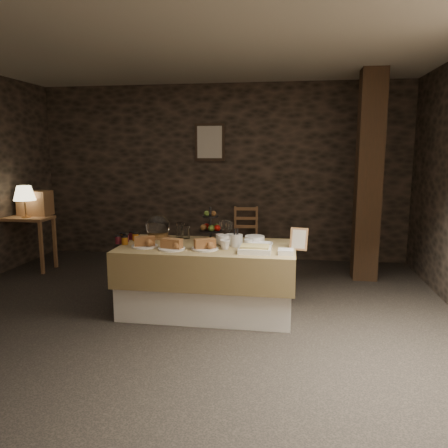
# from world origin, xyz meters

# --- Properties ---
(ground_plane) EXTENTS (5.50, 5.00, 0.01)m
(ground_plane) POSITION_xyz_m (0.00, 0.00, 0.00)
(ground_plane) COLOR black
(ground_plane) RESTS_ON ground
(room_shell) EXTENTS (5.52, 5.02, 2.60)m
(room_shell) POSITION_xyz_m (0.00, 0.00, 1.56)
(room_shell) COLOR black
(room_shell) RESTS_ON ground
(buffet_table) EXTENTS (1.74, 0.92, 0.69)m
(buffet_table) POSITION_xyz_m (0.26, 0.18, 0.40)
(buffet_table) COLOR silver
(buffet_table) RESTS_ON ground_plane
(console_table) EXTENTS (0.69, 0.39, 0.74)m
(console_table) POSITION_xyz_m (-2.50, 1.35, 0.61)
(console_table) COLOR #9B663E
(console_table) RESTS_ON ground_plane
(table_lamp) EXTENTS (0.28, 0.28, 0.43)m
(table_lamp) POSITION_xyz_m (-2.45, 1.30, 1.06)
(table_lamp) COLOR tan
(table_lamp) RESTS_ON console_table
(wine_rack) EXTENTS (0.42, 0.26, 0.34)m
(wine_rack) POSITION_xyz_m (-2.45, 1.53, 0.91)
(wine_rack) COLOR #9B663E
(wine_rack) RESTS_ON console_table
(chair) EXTENTS (0.41, 0.40, 0.63)m
(chair) POSITION_xyz_m (0.42, 2.31, 0.36)
(chair) COLOR #9B663E
(chair) RESTS_ON ground_plane
(timber_column) EXTENTS (0.30, 0.30, 2.60)m
(timber_column) POSITION_xyz_m (2.02, 1.64, 1.30)
(timber_column) COLOR black
(timber_column) RESTS_ON ground_plane
(framed_picture) EXTENTS (0.45, 0.04, 0.55)m
(framed_picture) POSITION_xyz_m (-0.15, 2.47, 1.75)
(framed_picture) COLOR #322318
(framed_picture) RESTS_ON room_shell
(plate_stack_a) EXTENTS (0.19, 0.19, 0.10)m
(plate_stack_a) POSITION_xyz_m (0.50, 0.26, 0.74)
(plate_stack_a) COLOR white
(plate_stack_a) RESTS_ON buffet_table
(plate_stack_b) EXTENTS (0.20, 0.20, 0.08)m
(plate_stack_b) POSITION_xyz_m (0.71, 0.31, 0.73)
(plate_stack_b) COLOR white
(plate_stack_b) RESTS_ON buffet_table
(cutlery_holder) EXTENTS (0.10, 0.10, 0.12)m
(cutlery_holder) POSITION_xyz_m (0.54, 0.17, 0.75)
(cutlery_holder) COLOR white
(cutlery_holder) RESTS_ON buffet_table
(cup_a) EXTENTS (0.18, 0.18, 0.11)m
(cup_a) POSITION_xyz_m (0.41, 0.18, 0.74)
(cup_a) COLOR white
(cup_a) RESTS_ON buffet_table
(cup_b) EXTENTS (0.13, 0.13, 0.09)m
(cup_b) POSITION_xyz_m (0.45, 0.03, 0.74)
(cup_b) COLOR white
(cup_b) RESTS_ON buffet_table
(mug_c) EXTENTS (0.09, 0.09, 0.09)m
(mug_c) POSITION_xyz_m (0.36, 0.30, 0.74)
(mug_c) COLOR white
(mug_c) RESTS_ON buffet_table
(mug_d) EXTENTS (0.08, 0.08, 0.09)m
(mug_d) POSITION_xyz_m (0.67, 0.09, 0.73)
(mug_d) COLOR white
(mug_d) RESTS_ON buffet_table
(bowl) EXTENTS (0.22, 0.22, 0.05)m
(bowl) POSITION_xyz_m (0.80, 0.13, 0.71)
(bowl) COLOR white
(bowl) RESTS_ON buffet_table
(cake_dome) EXTENTS (0.26, 0.26, 0.26)m
(cake_dome) POSITION_xyz_m (-0.35, 0.48, 0.79)
(cake_dome) COLOR #9B663E
(cake_dome) RESTS_ON buffet_table
(fruit_stand) EXTENTS (0.24, 0.24, 0.34)m
(fruit_stand) POSITION_xyz_m (0.23, 0.50, 0.82)
(fruit_stand) COLOR black
(fruit_stand) RESTS_ON buffet_table
(bread_platter_left) EXTENTS (0.26, 0.26, 0.11)m
(bread_platter_left) POSITION_xyz_m (-0.35, 0.01, 0.73)
(bread_platter_left) COLOR white
(bread_platter_left) RESTS_ON buffet_table
(bread_platter_center) EXTENTS (0.26, 0.26, 0.11)m
(bread_platter_center) POSITION_xyz_m (-0.05, -0.06, 0.73)
(bread_platter_center) COLOR white
(bread_platter_center) RESTS_ON buffet_table
(bread_platter_right) EXTENTS (0.26, 0.26, 0.11)m
(bread_platter_right) POSITION_xyz_m (0.26, -0.01, 0.73)
(bread_platter_right) COLOR white
(bread_platter_right) RESTS_ON buffet_table
(jam_jars) EXTENTS (0.20, 0.32, 0.07)m
(jam_jars) POSITION_xyz_m (-0.61, 0.22, 0.73)
(jam_jars) COLOR maroon
(jam_jars) RESTS_ON buffet_table
(tart_dish) EXTENTS (0.30, 0.22, 0.07)m
(tart_dish) POSITION_xyz_m (0.75, -0.07, 0.72)
(tart_dish) COLOR white
(tart_dish) RESTS_ON buffet_table
(square_dish) EXTENTS (0.14, 0.14, 0.04)m
(square_dish) POSITION_xyz_m (1.03, -0.08, 0.71)
(square_dish) COLOR white
(square_dish) RESTS_ON buffet_table
(menu_frame) EXTENTS (0.18, 0.11, 0.22)m
(menu_frame) POSITION_xyz_m (1.15, 0.19, 0.78)
(menu_frame) COLOR #9B663E
(menu_frame) RESTS_ON buffet_table
(storage_jar_a) EXTENTS (0.10, 0.10, 0.16)m
(storage_jar_a) POSITION_xyz_m (-0.12, 0.54, 0.77)
(storage_jar_a) COLOR white
(storage_jar_a) RESTS_ON buffet_table
(storage_jar_b) EXTENTS (0.09, 0.09, 0.14)m
(storage_jar_b) POSITION_xyz_m (-0.05, 0.49, 0.76)
(storage_jar_b) COLOR white
(storage_jar_b) RESTS_ON buffet_table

